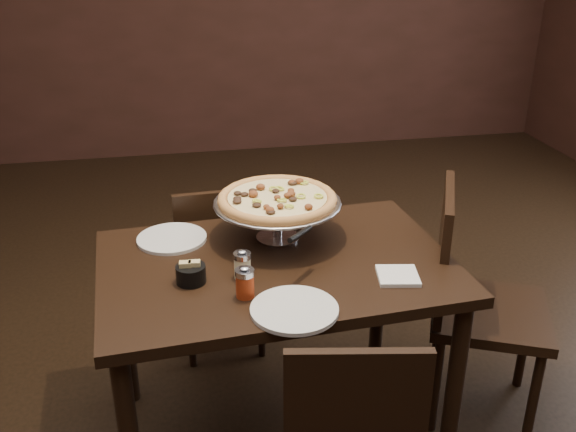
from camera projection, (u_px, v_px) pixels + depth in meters
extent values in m
cube|color=black|center=(276.00, 266.00, 2.17)|extent=(1.23, 0.86, 0.04)
cylinder|color=black|center=(454.00, 390.00, 2.15)|extent=(0.06, 0.06, 0.70)
cylinder|color=black|center=(124.00, 326.00, 2.50)|extent=(0.06, 0.06, 0.70)
cylinder|color=black|center=(379.00, 290.00, 2.74)|extent=(0.06, 0.06, 0.70)
cylinder|color=#B1B1B8|center=(278.00, 237.00, 2.32)|extent=(0.16, 0.16, 0.01)
cylinder|color=#B1B1B8|center=(277.00, 221.00, 2.30)|extent=(0.03, 0.03, 0.12)
cylinder|color=#B1B1B8|center=(277.00, 204.00, 2.27)|extent=(0.11, 0.11, 0.01)
cylinder|color=#A0A0A5|center=(277.00, 203.00, 2.27)|extent=(0.44, 0.44, 0.01)
torus|color=#A0A0A5|center=(277.00, 202.00, 2.27)|extent=(0.46, 0.46, 0.01)
cylinder|color=#A96032|center=(277.00, 200.00, 2.26)|extent=(0.41, 0.41, 0.01)
torus|color=#A96032|center=(277.00, 199.00, 2.26)|extent=(0.42, 0.42, 0.04)
cylinder|color=tan|center=(277.00, 197.00, 2.26)|extent=(0.35, 0.35, 0.01)
cylinder|color=#F3F1BD|center=(243.00, 268.00, 2.05)|extent=(0.05, 0.05, 0.07)
cylinder|color=#B1B1B8|center=(242.00, 255.00, 2.03)|extent=(0.06, 0.06, 0.02)
ellipsoid|color=#B1B1B8|center=(242.00, 251.00, 2.03)|extent=(0.03, 0.03, 0.01)
cylinder|color=#962C0D|center=(245.00, 286.00, 1.95)|extent=(0.06, 0.06, 0.07)
cylinder|color=#B1B1B8|center=(245.00, 272.00, 1.93)|extent=(0.06, 0.06, 0.02)
ellipsoid|color=#B1B1B8|center=(244.00, 268.00, 1.92)|extent=(0.03, 0.03, 0.01)
cylinder|color=black|center=(191.00, 274.00, 2.03)|extent=(0.10, 0.10, 0.06)
cube|color=tan|center=(186.00, 271.00, 2.02)|extent=(0.04, 0.03, 0.06)
cube|color=tan|center=(195.00, 270.00, 2.03)|extent=(0.04, 0.03, 0.06)
cube|color=white|center=(398.00, 276.00, 2.06)|extent=(0.15, 0.15, 0.01)
cylinder|color=silver|center=(172.00, 238.00, 2.31)|extent=(0.25, 0.25, 0.01)
cylinder|color=silver|center=(294.00, 310.00, 1.88)|extent=(0.26, 0.26, 0.01)
cone|color=#B1B1B8|center=(300.00, 235.00, 2.02)|extent=(0.16, 0.16, 0.00)
cylinder|color=black|center=(300.00, 234.00, 2.01)|extent=(0.10, 0.10, 0.02)
cube|color=black|center=(219.00, 267.00, 2.85)|extent=(0.40, 0.40, 0.04)
cube|color=black|center=(223.00, 237.00, 2.60)|extent=(0.38, 0.05, 0.40)
cylinder|color=black|center=(248.00, 285.00, 3.10)|extent=(0.03, 0.03, 0.37)
cylinder|color=black|center=(184.00, 293.00, 3.03)|extent=(0.03, 0.03, 0.37)
cylinder|color=black|center=(261.00, 320.00, 2.83)|extent=(0.03, 0.03, 0.37)
cylinder|color=black|center=(191.00, 330.00, 2.76)|extent=(0.03, 0.03, 0.37)
cube|color=black|center=(356.00, 414.00, 1.67)|extent=(0.38, 0.09, 0.40)
cube|color=black|center=(490.00, 313.00, 2.42)|extent=(0.57, 0.57, 0.04)
cube|color=black|center=(444.00, 248.00, 2.35)|extent=(0.20, 0.40, 0.45)
cylinder|color=black|center=(533.00, 399.00, 2.32)|extent=(0.04, 0.04, 0.42)
cylinder|color=black|center=(524.00, 343.00, 2.63)|extent=(0.04, 0.04, 0.42)
cylinder|color=black|center=(436.00, 384.00, 2.40)|extent=(0.04, 0.04, 0.42)
cylinder|color=black|center=(438.00, 332.00, 2.70)|extent=(0.04, 0.04, 0.42)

